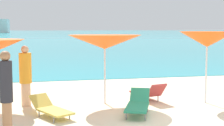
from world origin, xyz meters
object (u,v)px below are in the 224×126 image
object	(u,v)px
beachgoer_0	(25,74)
umbrella_3	(207,39)
beachgoer_1	(6,89)
lounge_chair_0	(51,108)
umbrella_2	(105,42)
lounge_chair_2	(138,104)
lounge_chair_5	(148,92)

from	to	relation	value
beachgoer_0	umbrella_3	bearing A→B (deg)	123.45
beachgoer_1	lounge_chair_0	bearing A→B (deg)	-141.68
umbrella_2	beachgoer_1	distance (m)	3.78
lounge_chair_2	beachgoer_0	bearing A→B (deg)	173.59
umbrella_3	lounge_chair_5	world-z (taller)	umbrella_3
lounge_chair_5	beachgoer_1	distance (m)	4.94
lounge_chair_2	beachgoer_1	xyz separation A→B (m)	(-3.37, -0.98, 0.73)
lounge_chair_5	beachgoer_0	size ratio (longest dim) A/B	0.79
lounge_chair_5	beachgoer_0	bearing A→B (deg)	-18.16
umbrella_2	beachgoer_0	bearing A→B (deg)	174.86
umbrella_3	beachgoer_0	distance (m)	5.72
umbrella_3	beachgoer_1	xyz separation A→B (m)	(-5.88, -1.83, -1.00)
lounge_chair_0	beachgoer_1	world-z (taller)	beachgoer_1
beachgoer_0	lounge_chair_0	bearing A→B (deg)	67.37
lounge_chair_5	beachgoer_0	xyz separation A→B (m)	(-3.88, 0.15, 0.69)
lounge_chair_2	beachgoer_0	world-z (taller)	beachgoer_0
umbrella_2	beachgoer_0	world-z (taller)	umbrella_2
umbrella_2	lounge_chair_5	size ratio (longest dim) A/B	1.62
umbrella_2	umbrella_3	world-z (taller)	umbrella_3
lounge_chair_0	beachgoer_0	size ratio (longest dim) A/B	0.85
lounge_chair_2	lounge_chair_0	bearing A→B (deg)	-163.47
lounge_chair_0	lounge_chair_5	size ratio (longest dim) A/B	1.08
lounge_chair_0	lounge_chair_2	bearing A→B (deg)	-34.24
umbrella_2	lounge_chair_0	size ratio (longest dim) A/B	1.50
beachgoer_0	umbrella_2	bearing A→B (deg)	126.74
umbrella_3	lounge_chair_5	size ratio (longest dim) A/B	1.56
umbrella_2	beachgoer_1	world-z (taller)	umbrella_2
umbrella_2	lounge_chair_5	bearing A→B (deg)	2.59
beachgoer_0	lounge_chair_5	bearing A→B (deg)	129.65
lounge_chair_0	beachgoer_1	xyz separation A→B (m)	(-1.00, -1.22, 0.79)
umbrella_3	beachgoer_0	size ratio (longest dim) A/B	1.23
beachgoer_0	beachgoer_1	distance (m)	2.67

